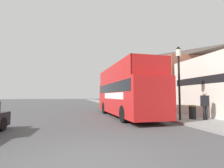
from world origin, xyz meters
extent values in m
plane|color=#4C4C4F|center=(0.00, 21.00, 0.00)|extent=(144.00, 144.00, 0.00)
cube|color=gray|center=(7.32, 18.00, 0.07)|extent=(3.07, 108.00, 0.14)
cube|color=#935642|center=(11.85, 21.03, 2.87)|extent=(6.00, 21.70, 5.73)
pyramid|color=#473D38|center=(11.85, 21.03, 6.93)|extent=(6.00, 21.70, 2.40)
cube|color=red|center=(3.81, 8.77, 1.54)|extent=(2.76, 9.70, 2.49)
cube|color=white|center=(3.82, 8.29, 1.67)|extent=(2.66, 5.37, 0.45)
cube|color=black|center=(3.81, 8.77, 2.29)|extent=(2.77, 8.93, 0.70)
cube|color=red|center=(3.81, 8.77, 2.84)|extent=(2.74, 8.93, 0.10)
cube|color=red|center=(2.60, 8.74, 3.44)|extent=(0.31, 8.86, 1.10)
cube|color=red|center=(5.02, 8.81, 3.44)|extent=(0.31, 8.86, 1.10)
cube|color=red|center=(3.93, 4.38, 3.44)|extent=(2.50, 0.14, 1.10)
cube|color=red|center=(3.71, 12.53, 3.44)|extent=(2.53, 1.42, 1.10)
cylinder|color=black|center=(2.61, 11.73, 0.53)|extent=(0.31, 1.08, 1.07)
cylinder|color=black|center=(4.85, 11.79, 0.53)|extent=(0.31, 1.08, 1.07)
cylinder|color=black|center=(2.76, 5.95, 0.53)|extent=(0.31, 1.08, 1.07)
cylinder|color=black|center=(5.01, 6.01, 0.53)|extent=(0.31, 1.08, 1.07)
cube|color=black|center=(4.63, 17.16, 0.55)|extent=(1.98, 4.54, 0.72)
cube|color=black|center=(4.63, 17.03, 1.20)|extent=(1.67, 2.21, 0.59)
cylinder|color=black|center=(3.75, 18.52, 0.35)|extent=(0.23, 0.70, 0.70)
cylinder|color=black|center=(5.41, 18.58, 0.35)|extent=(0.23, 0.70, 0.70)
cylinder|color=black|center=(3.85, 15.74, 0.35)|extent=(0.23, 0.70, 0.70)
cylinder|color=black|center=(5.51, 15.81, 0.35)|extent=(0.23, 0.70, 0.70)
cylinder|color=black|center=(-3.60, 4.74, 0.32)|extent=(0.24, 0.65, 0.64)
cylinder|color=#232328|center=(7.85, 5.05, 0.57)|extent=(0.13, 0.13, 0.86)
cylinder|color=#232328|center=(8.03, 5.05, 0.57)|extent=(0.13, 0.13, 0.86)
cube|color=black|center=(7.94, 5.05, 1.35)|extent=(0.47, 0.26, 0.68)
sphere|color=tan|center=(7.94, 5.05, 1.81)|extent=(0.24, 0.24, 0.24)
cylinder|color=black|center=(6.32, 5.34, 2.19)|extent=(0.13, 0.13, 4.09)
cylinder|color=silver|center=(6.32, 5.34, 4.46)|extent=(0.32, 0.32, 0.45)
cone|color=black|center=(6.32, 5.34, 4.79)|extent=(0.35, 0.35, 0.22)
cylinder|color=black|center=(6.33, 13.45, 2.38)|extent=(0.13, 0.13, 4.49)
cylinder|color=silver|center=(6.33, 13.45, 4.85)|extent=(0.32, 0.32, 0.45)
cone|color=black|center=(6.33, 13.45, 5.19)|extent=(0.35, 0.35, 0.22)
cylinder|color=black|center=(7.41, 5.57, 0.59)|extent=(0.44, 0.44, 0.90)
cylinder|color=#B28E1E|center=(7.41, 5.57, 1.00)|extent=(0.48, 0.48, 0.06)
camera|label=1|loc=(-0.40, -4.59, 1.67)|focal=28.00mm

